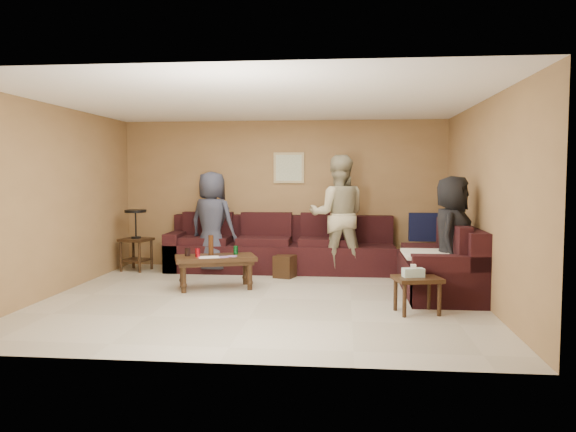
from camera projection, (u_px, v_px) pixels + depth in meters
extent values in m
plane|color=beige|center=(262.00, 298.00, 7.20)|extent=(5.50, 5.50, 0.00)
cube|color=white|center=(261.00, 106.00, 7.02)|extent=(5.50, 5.00, 0.10)
cube|color=olive|center=(283.00, 194.00, 9.59)|extent=(5.50, 0.10, 2.50)
cube|color=olive|center=(217.00, 216.00, 4.63)|extent=(5.50, 0.10, 2.50)
cube|color=olive|center=(55.00, 200.00, 7.38)|extent=(0.10, 5.00, 2.50)
cube|color=olive|center=(485.00, 202.00, 6.83)|extent=(0.10, 5.00, 2.50)
cube|color=black|center=(280.00, 257.00, 9.22)|extent=(3.70, 0.90, 0.45)
cube|color=black|center=(282.00, 228.00, 9.51)|extent=(3.70, 0.24, 0.45)
cube|color=black|center=(178.00, 251.00, 9.39)|extent=(0.24, 0.90, 0.63)
cube|color=black|center=(437.00, 276.00, 7.55)|extent=(0.90, 2.00, 0.45)
cube|color=black|center=(463.00, 243.00, 7.48)|extent=(0.24, 2.00, 0.45)
cube|color=black|center=(450.00, 282.00, 6.67)|extent=(0.90, 0.24, 0.63)
cube|color=black|center=(423.00, 227.00, 8.95)|extent=(0.45, 0.14, 0.45)
cube|color=beige|center=(444.00, 254.00, 7.08)|extent=(1.00, 0.85, 0.04)
cube|color=#321F10|center=(215.00, 258.00, 7.79)|extent=(1.21, 0.87, 0.06)
cube|color=#321F10|center=(216.00, 262.00, 7.80)|extent=(1.11, 0.77, 0.05)
cylinder|color=#321F10|center=(184.00, 278.00, 7.52)|extent=(0.07, 0.07, 0.40)
cylinder|color=#321F10|center=(250.00, 275.00, 7.72)|extent=(0.07, 0.07, 0.40)
cylinder|color=#321F10|center=(182.00, 273.00, 7.90)|extent=(0.07, 0.07, 0.40)
cylinder|color=#321F10|center=(245.00, 271.00, 8.11)|extent=(0.07, 0.07, 0.40)
cylinder|color=#B51423|center=(198.00, 253.00, 7.68)|extent=(0.07, 0.07, 0.12)
cylinder|color=#157733|center=(236.00, 250.00, 7.95)|extent=(0.07, 0.07, 0.12)
cylinder|color=#3C1F0D|center=(211.00, 245.00, 7.89)|extent=(0.07, 0.07, 0.28)
cylinder|color=black|center=(187.00, 252.00, 7.78)|extent=(0.08, 0.08, 0.11)
cube|color=silver|center=(209.00, 257.00, 7.65)|extent=(0.34, 0.30, 0.00)
cylinder|color=#C24490|center=(224.00, 257.00, 7.67)|extent=(0.14, 0.14, 0.01)
cylinder|color=#C24490|center=(232.00, 256.00, 7.75)|extent=(0.14, 0.14, 0.01)
cube|color=#321F10|center=(136.00, 240.00, 9.26)|extent=(0.53, 0.53, 0.04)
cube|color=#321F10|center=(136.00, 260.00, 9.29)|extent=(0.46, 0.46, 0.03)
cylinder|color=#321F10|center=(121.00, 256.00, 9.17)|extent=(0.04, 0.04, 0.51)
cylinder|color=#321F10|center=(140.00, 257.00, 9.06)|extent=(0.04, 0.04, 0.51)
cylinder|color=#321F10|center=(133.00, 253.00, 9.50)|extent=(0.04, 0.04, 0.51)
cylinder|color=#321F10|center=(151.00, 254.00, 9.39)|extent=(0.04, 0.04, 0.51)
cylinder|color=black|center=(136.00, 237.00, 9.26)|extent=(0.16, 0.16, 0.03)
cylinder|color=black|center=(136.00, 224.00, 9.24)|extent=(0.03, 0.03, 0.42)
cylinder|color=black|center=(135.00, 211.00, 9.23)|extent=(0.35, 0.35, 0.04)
cube|color=#321F10|center=(417.00, 279.00, 6.40)|extent=(0.59, 0.52, 0.05)
cylinder|color=#321F10|center=(404.00, 300.00, 6.23)|extent=(0.05, 0.05, 0.40)
cylinder|color=#321F10|center=(439.00, 299.00, 6.29)|extent=(0.05, 0.05, 0.40)
cylinder|color=#321F10|center=(395.00, 294.00, 6.54)|extent=(0.05, 0.05, 0.40)
cylinder|color=#321F10|center=(429.00, 293.00, 6.60)|extent=(0.05, 0.05, 0.40)
cube|color=silver|center=(413.00, 273.00, 6.40)|extent=(0.26, 0.17, 0.10)
cube|color=silver|center=(413.00, 266.00, 6.39)|extent=(0.06, 0.04, 0.05)
cube|color=#321F10|center=(285.00, 266.00, 8.65)|extent=(0.36, 0.36, 0.34)
cube|color=tan|center=(289.00, 168.00, 9.53)|extent=(0.52, 0.03, 0.52)
cube|color=silver|center=(289.00, 168.00, 9.51)|extent=(0.44, 0.01, 0.44)
imported|color=#2D303F|center=(212.00, 222.00, 9.04)|extent=(0.92, 0.74, 1.64)
imported|color=tan|center=(338.00, 215.00, 8.85)|extent=(0.95, 0.76, 1.89)
imported|color=black|center=(452.00, 237.00, 7.18)|extent=(0.74, 0.90, 1.57)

